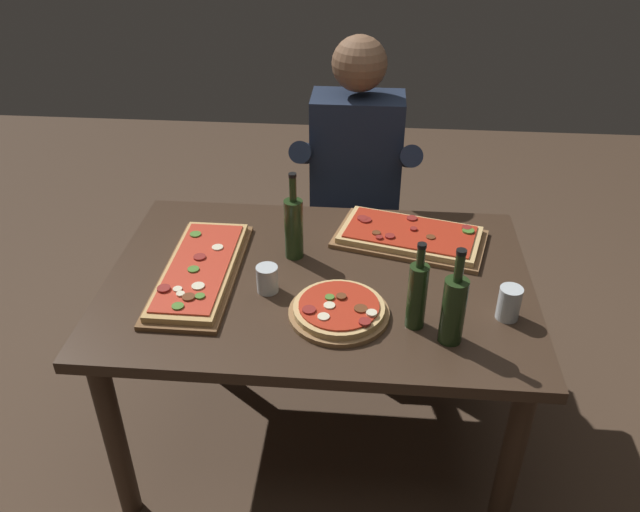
{
  "coord_description": "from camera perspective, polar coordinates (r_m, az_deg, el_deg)",
  "views": [
    {
      "loc": [
        0.15,
        -1.75,
        1.96
      ],
      "look_at": [
        0.0,
        0.05,
        0.79
      ],
      "focal_mm": 36.27,
      "sensor_mm": 36.0,
      "label": 1
    }
  ],
  "objects": [
    {
      "name": "pizza_rectangular_front",
      "position": [
        2.34,
        7.94,
        1.74
      ],
      "size": [
        0.58,
        0.4,
        0.05
      ],
      "color": "brown",
      "rests_on": "dining_table"
    },
    {
      "name": "tumbler_near_camera",
      "position": [
        2.02,
        16.34,
        -4.01
      ],
      "size": [
        0.07,
        0.07,
        0.11
      ],
      "color": "silver",
      "rests_on": "dining_table"
    },
    {
      "name": "dining_table",
      "position": [
        2.2,
        -0.11,
        -3.89
      ],
      "size": [
        1.4,
        0.96,
        0.74
      ],
      "color": "#3D2B1E",
      "rests_on": "ground_plane"
    },
    {
      "name": "pizza_round_far",
      "position": [
        1.96,
        1.68,
        -4.81
      ],
      "size": [
        0.31,
        0.31,
        0.05
      ],
      "color": "olive",
      "rests_on": "dining_table"
    },
    {
      "name": "seated_diner",
      "position": [
        2.77,
        3.14,
        6.81
      ],
      "size": [
        0.53,
        0.41,
        1.33
      ],
      "color": "#23232D",
      "rests_on": "ground_plane"
    },
    {
      "name": "pizza_rectangular_left",
      "position": [
        2.17,
        -10.55,
        -1.25
      ],
      "size": [
        0.25,
        0.61,
        0.05
      ],
      "color": "brown",
      "rests_on": "dining_table"
    },
    {
      "name": "oil_bottle_amber",
      "position": [
        1.86,
        11.7,
        -4.53
      ],
      "size": [
        0.07,
        0.07,
        0.31
      ],
      "color": "#233819",
      "rests_on": "dining_table"
    },
    {
      "name": "diner_chair",
      "position": [
        3.0,
        3.08,
        3.43
      ],
      "size": [
        0.44,
        0.44,
        0.87
      ],
      "color": "black",
      "rests_on": "ground_plane"
    },
    {
      "name": "ground_plane",
      "position": [
        2.64,
        -0.09,
        -15.16
      ],
      "size": [
        6.4,
        6.4,
        0.0
      ],
      "primitive_type": "plane",
      "color": "#4C3828"
    },
    {
      "name": "tumbler_far_side",
      "position": [
        2.06,
        -4.67,
        -2.15
      ],
      "size": [
        0.07,
        0.07,
        0.09
      ],
      "color": "silver",
      "rests_on": "dining_table"
    },
    {
      "name": "wine_bottle_dark",
      "position": [
        1.89,
        8.57,
        -3.34
      ],
      "size": [
        0.06,
        0.06,
        0.28
      ],
      "color": "#233819",
      "rests_on": "dining_table"
    },
    {
      "name": "vinegar_bottle_green",
      "position": [
        2.19,
        -2.33,
        2.61
      ],
      "size": [
        0.06,
        0.06,
        0.32
      ],
      "color": "#233819",
      "rests_on": "dining_table"
    }
  ]
}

